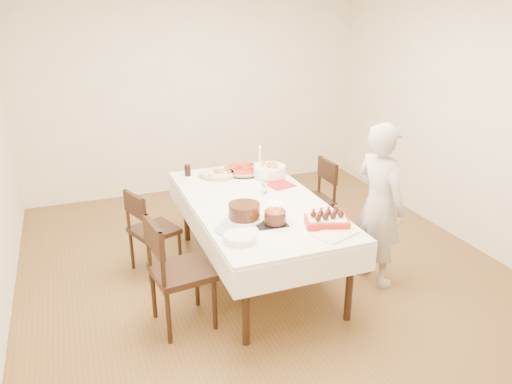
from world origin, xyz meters
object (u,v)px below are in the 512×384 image
object	(u,v)px
person	(379,205)
strawberry_box	(327,220)
taper_candle	(260,161)
birthday_cake	(275,213)
dining_table	(256,238)
pizza_white	(218,174)
layer_cake	(244,211)
chair_left_savory	(154,230)
chair_left_dessert	(182,272)
pizza_pepperoni	(243,170)
chair_right_savory	(311,201)
pasta_bowl	(270,171)
cola_glass	(188,170)

from	to	relation	value
person	strawberry_box	xyz separation A→B (m)	(-0.64, -0.21, 0.04)
taper_candle	birthday_cake	world-z (taller)	taper_candle
dining_table	taper_candle	bearing A→B (deg)	65.79
dining_table	pizza_white	distance (m)	0.88
person	layer_cake	size ratio (longest dim) A/B	4.47
pizza_white	strawberry_box	size ratio (longest dim) A/B	1.16
layer_cake	chair_left_savory	bearing A→B (deg)	130.06
chair_left_dessert	layer_cake	world-z (taller)	chair_left_dessert
chair_left_dessert	taper_candle	distance (m)	1.63
layer_cake	chair_left_dessert	bearing A→B (deg)	-162.22
dining_table	taper_candle	world-z (taller)	taper_candle
taper_candle	layer_cake	bearing A→B (deg)	-118.22
pizza_pepperoni	birthday_cake	distance (m)	1.33
person	pizza_pepperoni	world-z (taller)	person
person	pizza_white	world-z (taller)	person
chair_right_savory	chair_left_savory	xyz separation A→B (m)	(-1.68, -0.07, -0.03)
pasta_bowl	taper_candle	bearing A→B (deg)	159.00
dining_table	cola_glass	bearing A→B (deg)	114.55
chair_left_savory	layer_cake	world-z (taller)	layer_cake
layer_cake	dining_table	bearing A→B (deg)	55.02
chair_right_savory	pizza_white	world-z (taller)	chair_right_savory
chair_right_savory	pizza_pepperoni	world-z (taller)	chair_right_savory
dining_table	layer_cake	distance (m)	0.59
chair_right_savory	chair_left_dessert	size ratio (longest dim) A/B	0.94
dining_table	person	size ratio (longest dim) A/B	1.43
chair_right_savory	cola_glass	bearing A→B (deg)	161.47
taper_candle	chair_left_dessert	bearing A→B (deg)	-134.07
chair_right_savory	pasta_bowl	world-z (taller)	chair_right_savory
layer_cake	taper_candle	bearing A→B (deg)	61.78
chair_left_dessert	birthday_cake	distance (m)	0.87
cola_glass	taper_candle	bearing A→B (deg)	-22.76
pizza_pepperoni	strawberry_box	world-z (taller)	strawberry_box
taper_candle	cola_glass	world-z (taller)	taper_candle
cola_glass	birthday_cake	xyz separation A→B (m)	(0.38, -1.40, 0.04)
chair_right_savory	pizza_white	xyz separation A→B (m)	(-0.94, 0.27, 0.33)
person	birthday_cake	bearing A→B (deg)	79.35
chair_left_dessert	layer_cake	bearing A→B (deg)	-169.28
dining_table	chair_left_dessert	distance (m)	0.97
pasta_bowl	cola_glass	distance (m)	0.84
chair_left_savory	birthday_cake	distance (m)	1.33
pasta_bowl	birthday_cake	bearing A→B (deg)	-110.10
cola_glass	pizza_white	bearing A→B (deg)	-23.48
pasta_bowl	birthday_cake	size ratio (longest dim) A/B	1.88
dining_table	cola_glass	size ratio (longest dim) A/B	18.41
chair_left_savory	layer_cake	xyz separation A→B (m)	(0.64, -0.76, 0.40)
pizza_pepperoni	strawberry_box	size ratio (longest dim) A/B	1.38
chair_left_savory	person	world-z (taller)	person
chair_left_dessert	strawberry_box	xyz separation A→B (m)	(1.16, -0.17, 0.32)
chair_left_dessert	strawberry_box	distance (m)	1.22
pizza_pepperoni	chair_right_savory	bearing A→B (deg)	-25.19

